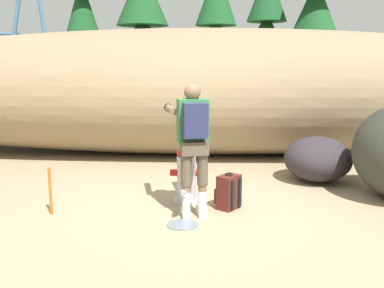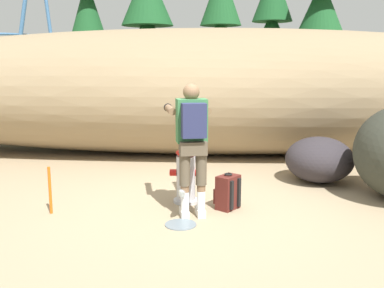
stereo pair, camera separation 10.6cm
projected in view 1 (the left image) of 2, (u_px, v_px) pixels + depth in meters
name	position (u px, v px, depth m)	size (l,w,h in m)	color
ground_plane	(196.00, 213.00, 5.47)	(56.00, 56.00, 0.04)	#998466
dirt_embankment	(202.00, 92.00, 8.96)	(17.95, 3.20, 2.58)	#897556
fire_hydrant	(186.00, 176.00, 5.78)	(0.43, 0.39, 0.79)	#B2B2B7
hydrant_water_jet	(184.00, 201.00, 5.24)	(0.37, 0.89, 0.46)	silver
utility_worker	(193.00, 133.00, 5.18)	(0.65, 1.03, 1.62)	beige
spare_backpack	(228.00, 192.00, 5.56)	(0.36, 0.36, 0.47)	#511E19
boulder_mid	(318.00, 159.00, 6.86)	(1.11, 1.06, 0.72)	#2D282C
pine_tree_far_left	(82.00, 9.00, 14.59)	(2.03, 2.03, 6.99)	#47331E
pine_tree_left	(143.00, 36.00, 14.65)	(2.72, 2.72, 5.17)	#47331E
pine_tree_center	(216.00, 36.00, 13.95)	(2.06, 2.06, 4.96)	#47331E
pine_tree_right	(266.00, 31.00, 16.58)	(2.37, 2.37, 5.57)	#47331E
pine_tree_far_right	(315.00, 7.00, 15.22)	(2.71, 2.71, 6.95)	#47331E
survey_stake	(50.00, 191.00, 5.32)	(0.04, 0.04, 0.60)	#E55914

